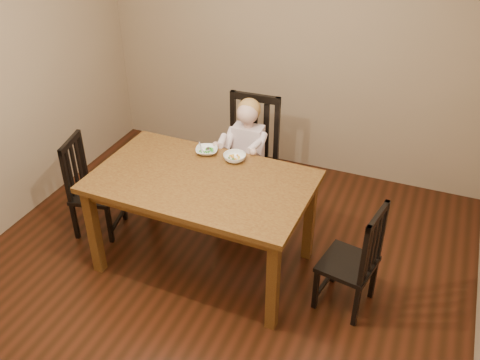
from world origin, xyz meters
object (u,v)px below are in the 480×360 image
at_px(dining_table, 202,190).
at_px(chair_right, 354,261).
at_px(toddler, 247,147).
at_px(bowl_veg, 235,157).
at_px(chair_child, 249,159).
at_px(chair_left, 91,188).
at_px(bowl_peas, 207,151).

xyz_separation_m(dining_table, chair_right, (1.22, -0.01, -0.30)).
distance_m(dining_table, toddler, 0.82).
bearing_deg(dining_table, bowl_veg, 70.03).
height_order(chair_child, chair_left, chair_child).
relative_size(dining_table, chair_right, 1.86).
height_order(chair_right, toddler, toddler).
bearing_deg(bowl_peas, chair_right, -16.07).
distance_m(chair_left, chair_right, 2.34).
distance_m(chair_right, bowl_peas, 1.47).
relative_size(chair_right, bowl_veg, 5.01).
bearing_deg(chair_right, dining_table, 99.79).
distance_m(dining_table, bowl_veg, 0.39).
bearing_deg(bowl_peas, chair_left, -162.15).
relative_size(chair_left, toddler, 1.49).
bearing_deg(bowl_peas, toddler, 67.49).
bearing_deg(chair_left, bowl_veg, 90.87).
bearing_deg(chair_left, chair_child, 112.57).
bearing_deg(chair_child, bowl_veg, 96.07).
xyz_separation_m(dining_table, toddler, (0.05, 0.82, -0.04)).
xyz_separation_m(chair_left, bowl_veg, (1.24, 0.29, 0.43)).
xyz_separation_m(chair_child, toddler, (0.00, -0.06, 0.16)).
relative_size(toddler, bowl_veg, 3.35).
bearing_deg(toddler, chair_right, 142.30).
relative_size(chair_left, chair_right, 1.00).
distance_m(chair_left, bowl_peas, 1.12).
relative_size(chair_left, bowl_peas, 5.05).
height_order(dining_table, bowl_peas, bowl_peas).
height_order(chair_child, bowl_peas, chair_child).
bearing_deg(toddler, bowl_peas, 65.31).
bearing_deg(chair_right, bowl_veg, 81.99).
relative_size(chair_right, toddler, 1.50).
xyz_separation_m(chair_right, toddler, (-1.17, 0.83, 0.26)).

